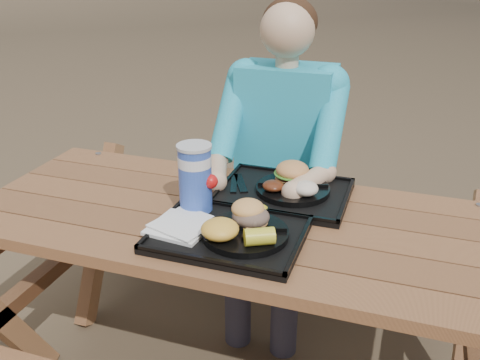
% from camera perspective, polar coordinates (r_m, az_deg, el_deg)
% --- Properties ---
extents(picnic_table, '(1.80, 1.49, 0.75)m').
position_cam_1_polar(picnic_table, '(1.96, 0.00, -13.60)').
color(picnic_table, '#999999').
rests_on(picnic_table, ground).
extents(tray_near, '(0.45, 0.35, 0.02)m').
position_cam_1_polar(tray_near, '(1.63, -1.22, -5.91)').
color(tray_near, black).
rests_on(tray_near, picnic_table).
extents(tray_far, '(0.45, 0.35, 0.02)m').
position_cam_1_polar(tray_far, '(1.89, 4.67, -1.50)').
color(tray_far, black).
rests_on(tray_far, picnic_table).
extents(plate_near, '(0.26, 0.26, 0.02)m').
position_cam_1_polar(plate_near, '(1.60, 0.57, -5.69)').
color(plate_near, black).
rests_on(plate_near, tray_near).
extents(plate_far, '(0.26, 0.26, 0.02)m').
position_cam_1_polar(plate_far, '(1.89, 5.65, -0.96)').
color(plate_far, black).
rests_on(plate_far, tray_far).
extents(napkin_stack, '(0.19, 0.19, 0.02)m').
position_cam_1_polar(napkin_stack, '(1.65, -6.35, -4.83)').
color(napkin_stack, white).
rests_on(napkin_stack, tray_near).
extents(soda_cup, '(0.11, 0.11, 0.21)m').
position_cam_1_polar(soda_cup, '(1.72, -4.80, 0.08)').
color(soda_cup, '#163BAB').
rests_on(soda_cup, tray_near).
extents(condiment_bbq, '(0.05, 0.05, 0.03)m').
position_cam_1_polar(condiment_bbq, '(1.73, 0.12, -3.03)').
color(condiment_bbq, '#340E05').
rests_on(condiment_bbq, tray_near).
extents(condiment_mustard, '(0.05, 0.05, 0.03)m').
position_cam_1_polar(condiment_mustard, '(1.71, 2.18, -3.42)').
color(condiment_mustard, yellow).
rests_on(condiment_mustard, tray_near).
extents(sandwich, '(0.11, 0.11, 0.11)m').
position_cam_1_polar(sandwich, '(1.61, 1.17, -2.88)').
color(sandwich, '#ECA253').
rests_on(sandwich, plate_near).
extents(mac_cheese, '(0.11, 0.11, 0.06)m').
position_cam_1_polar(mac_cheese, '(1.54, -2.16, -5.27)').
color(mac_cheese, yellow).
rests_on(mac_cheese, plate_near).
extents(corn_cob, '(0.12, 0.12, 0.05)m').
position_cam_1_polar(corn_cob, '(1.51, 2.09, -6.05)').
color(corn_cob, yellow).
rests_on(corn_cob, plate_near).
extents(cutlery_far, '(0.10, 0.15, 0.01)m').
position_cam_1_polar(cutlery_far, '(1.94, 0.08, -0.33)').
color(cutlery_far, black).
rests_on(cutlery_far, tray_far).
extents(burger, '(0.12, 0.12, 0.11)m').
position_cam_1_polar(burger, '(1.91, 5.63, 1.48)').
color(burger, '#D2894A').
rests_on(burger, plate_far).
extents(baked_beans, '(0.08, 0.08, 0.03)m').
position_cam_1_polar(baked_beans, '(1.84, 3.56, -0.63)').
color(baked_beans, '#572411').
rests_on(baked_beans, plate_far).
extents(potato_salad, '(0.09, 0.09, 0.05)m').
position_cam_1_polar(potato_salad, '(1.81, 7.01, -0.90)').
color(potato_salad, '#F1E2CD').
rests_on(potato_salad, plate_far).
extents(diner, '(0.48, 0.84, 1.28)m').
position_cam_1_polar(diner, '(2.29, 4.58, -0.09)').
color(diner, teal).
rests_on(diner, ground).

